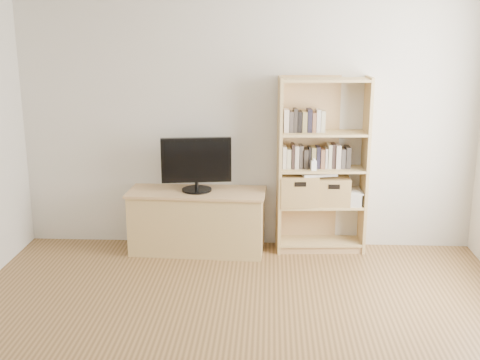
# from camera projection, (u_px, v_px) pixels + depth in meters

# --- Properties ---
(back_wall) EXTENTS (4.50, 0.02, 2.60)m
(back_wall) POSITION_uv_depth(u_px,v_px,m) (247.00, 118.00, 5.90)
(back_wall) COLOR beige
(back_wall) RESTS_ON floor
(tv_stand) EXTENTS (1.32, 0.55, 0.59)m
(tv_stand) POSITION_uv_depth(u_px,v_px,m) (197.00, 222.00, 5.95)
(tv_stand) COLOR tan
(tv_stand) RESTS_ON floor
(bookshelf) EXTENTS (0.88, 0.36, 1.72)m
(bookshelf) POSITION_uv_depth(u_px,v_px,m) (322.00, 166.00, 5.83)
(bookshelf) COLOR tan
(bookshelf) RESTS_ON floor
(television) EXTENTS (0.68, 0.15, 0.53)m
(television) POSITION_uv_depth(u_px,v_px,m) (196.00, 164.00, 5.80)
(television) COLOR black
(television) RESTS_ON tv_stand
(books_row_mid) EXTENTS (0.84, 0.20, 0.22)m
(books_row_mid) POSITION_uv_depth(u_px,v_px,m) (322.00, 156.00, 5.82)
(books_row_mid) COLOR beige
(books_row_mid) RESTS_ON bookshelf
(books_row_upper) EXTENTS (0.41, 0.17, 0.21)m
(books_row_upper) POSITION_uv_depth(u_px,v_px,m) (303.00, 121.00, 5.73)
(books_row_upper) COLOR beige
(books_row_upper) RESTS_ON bookshelf
(baby_monitor) EXTENTS (0.06, 0.04, 0.10)m
(baby_monitor) POSITION_uv_depth(u_px,v_px,m) (314.00, 165.00, 5.73)
(baby_monitor) COLOR white
(baby_monitor) RESTS_ON bookshelf
(basket_left) EXTENTS (0.40, 0.34, 0.30)m
(basket_left) POSITION_uv_depth(u_px,v_px,m) (298.00, 189.00, 5.88)
(basket_left) COLOR #A47B4A
(basket_left) RESTS_ON bookshelf
(basket_right) EXTENTS (0.34, 0.28, 0.27)m
(basket_right) POSITION_uv_depth(u_px,v_px,m) (332.00, 191.00, 5.89)
(basket_right) COLOR #A47B4A
(basket_right) RESTS_ON bookshelf
(laptop) EXTENTS (0.37, 0.29, 0.03)m
(laptop) POSITION_uv_depth(u_px,v_px,m) (318.00, 173.00, 5.84)
(laptop) COLOR white
(laptop) RESTS_ON basket_left
(magazine_stack) EXTENTS (0.20, 0.28, 0.12)m
(magazine_stack) POSITION_uv_depth(u_px,v_px,m) (351.00, 198.00, 5.91)
(magazine_stack) COLOR beige
(magazine_stack) RESTS_ON bookshelf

